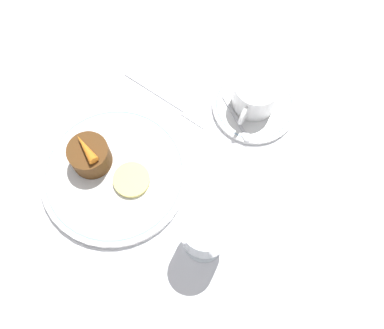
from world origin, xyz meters
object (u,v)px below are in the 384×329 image
Objects in this scene: coffee_cup at (255,94)px; wine_glass at (205,231)px; dessert_cake at (90,156)px; fork at (175,104)px; dinner_plate at (115,174)px.

wine_glass is at bearing 7.94° from coffee_cup.
dessert_cake is at bearing -98.33° from wine_glass.
coffee_cup is 0.30m from dessert_cake.
wine_glass is at bearing 39.09° from fork.
dessert_cake is (-0.00, -0.04, 0.03)m from dinner_plate.
wine_glass is at bearing 81.67° from dessert_cake.
dinner_plate is 3.70× the size of dessert_cake.
wine_glass is at bearing 80.45° from dinner_plate.
dessert_cake is (0.17, -0.07, 0.04)m from fork.
wine_glass is (0.03, 0.19, 0.08)m from dinner_plate.
wine_glass is (0.27, 0.04, 0.04)m from coffee_cup.
coffee_cup reaches higher than dessert_cake.
wine_glass is 0.24m from dessert_cake.
dinner_plate is 1.35× the size of fork.
coffee_cup is at bearing 116.59° from fork.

